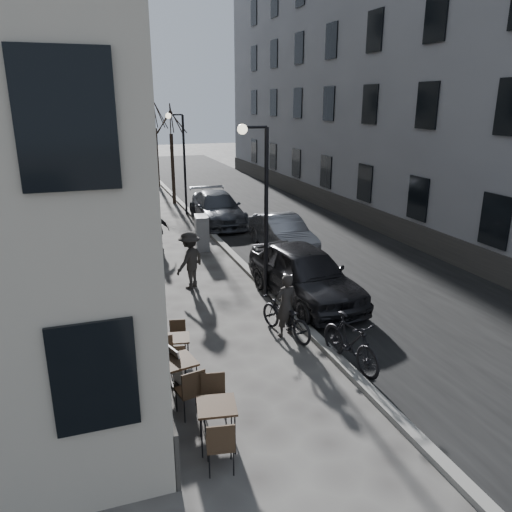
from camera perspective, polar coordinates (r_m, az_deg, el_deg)
ground at (r=10.43m, az=12.98°, el=-16.31°), size 120.00×120.00×0.00m
road at (r=25.47m, az=1.52°, el=4.50°), size 7.30×60.00×0.00m
kerb at (r=24.44m, az=-6.54°, el=3.98°), size 0.25×60.00×0.12m
building_left at (r=23.87m, az=-23.37°, el=21.64°), size 4.00×35.00×16.00m
building_right at (r=27.84m, az=13.09°, el=21.76°), size 4.00×35.00×16.00m
streetlamp_near at (r=14.27m, az=0.53°, el=7.13°), size 0.90×0.28×5.09m
streetlamp_far at (r=25.79m, az=-8.60°, el=11.59°), size 0.90×0.28×5.09m
tree_near at (r=28.65m, az=-9.76°, el=15.13°), size 2.40×2.40×5.70m
tree_far at (r=34.58m, az=-11.50°, el=15.40°), size 2.40×2.40×5.70m
bistro_set_a at (r=8.97m, az=-4.48°, el=-18.27°), size 0.76×1.66×0.95m
bistro_set_b at (r=10.25m, az=-8.95°, el=-13.32°), size 0.81×1.74×1.00m
bistro_set_c at (r=11.47m, az=-8.96°, el=-10.35°), size 0.65×1.40×0.80m
sign_board at (r=10.60m, az=-9.00°, el=-12.87°), size 0.51×0.64×1.00m
utility_cabinet at (r=19.87m, az=-6.21°, el=2.67°), size 0.61×0.96×1.36m
bicycle at (r=12.63m, az=3.38°, el=-6.99°), size 1.17×2.01×1.00m
cyclist_rider at (r=12.50m, az=3.40°, el=-5.66°), size 0.68×0.54×1.64m
pedestrian_near at (r=14.40m, az=-12.65°, el=-2.64°), size 0.95×0.79×1.75m
pedestrian_mid at (r=15.75m, az=-7.57°, el=-0.45°), size 1.34×1.30×1.83m
pedestrian_far at (r=19.93m, az=-11.21°, el=2.86°), size 0.95×0.41×1.61m
car_near at (r=14.76m, az=5.58°, el=-1.99°), size 2.33×4.98×1.65m
car_mid at (r=19.69m, az=3.02°, el=2.64°), size 1.53×4.20×1.37m
car_far at (r=24.02m, az=-4.47°, el=5.45°), size 2.22×5.13×1.47m
moped at (r=11.39m, az=10.74°, el=-9.64°), size 0.84×2.03×1.18m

